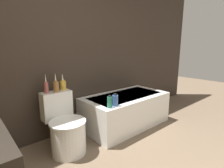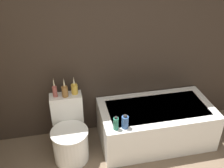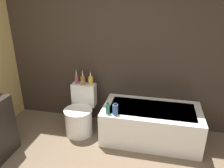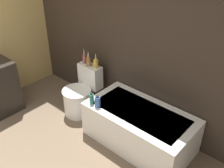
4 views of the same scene
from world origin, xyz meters
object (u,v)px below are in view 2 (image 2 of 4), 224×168
at_px(bathtub, 155,124).
at_px(shampoo_bottle_tall, 116,124).
at_px(toilet, 70,135).
at_px(vase_silver, 65,90).
at_px(vase_gold, 55,90).
at_px(vase_bronze, 74,88).
at_px(shampoo_bottle_short, 125,122).

relative_size(bathtub, shampoo_bottle_tall, 8.46).
bearing_deg(toilet, shampoo_bottle_tall, -26.18).
bearing_deg(bathtub, vase_silver, 171.48).
height_order(toilet, shampoo_bottle_tall, toilet).
height_order(toilet, vase_gold, vase_gold).
relative_size(bathtub, toilet, 1.95).
bearing_deg(vase_bronze, toilet, -115.47).
relative_size(vase_gold, vase_bronze, 1.11).
bearing_deg(vase_silver, shampoo_bottle_tall, -41.46).
bearing_deg(vase_gold, toilet, -63.08).
relative_size(bathtub, vase_silver, 5.73).
xyz_separation_m(toilet, shampoo_bottle_short, (0.61, -0.24, 0.30)).
xyz_separation_m(vase_silver, shampoo_bottle_short, (0.61, -0.44, -0.22)).
bearing_deg(shampoo_bottle_short, shampoo_bottle_tall, -177.07).
bearing_deg(toilet, bathtub, 1.84).
relative_size(vase_silver, shampoo_bottle_tall, 1.47).
height_order(toilet, vase_silver, vase_silver).
relative_size(vase_silver, vase_bronze, 1.10).
bearing_deg(vase_silver, vase_gold, 167.19).
bearing_deg(vase_gold, shampoo_bottle_tall, -37.34).
distance_m(toilet, shampoo_bottle_short, 0.72).
bearing_deg(bathtub, toilet, -178.16).
xyz_separation_m(vase_silver, vase_bronze, (0.11, 0.04, -0.01)).
xyz_separation_m(bathtub, toilet, (-1.10, -0.04, 0.03)).
xyz_separation_m(vase_gold, vase_bronze, (0.23, 0.01, -0.01)).
xyz_separation_m(toilet, shampoo_bottle_tall, (0.51, -0.25, 0.30)).
xyz_separation_m(bathtub, vase_silver, (-1.10, 0.16, 0.55)).
xyz_separation_m(vase_bronze, shampoo_bottle_tall, (0.39, -0.49, -0.21)).
height_order(vase_gold, shampoo_bottle_tall, vase_gold).
xyz_separation_m(shampoo_bottle_tall, shampoo_bottle_short, (0.10, 0.01, 0.00)).
relative_size(toilet, shampoo_bottle_tall, 4.33).
distance_m(bathtub, vase_silver, 1.24).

